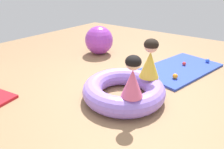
{
  "coord_description": "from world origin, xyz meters",
  "views": [
    {
      "loc": [
        -2.08,
        -1.46,
        1.48
      ],
      "look_at": [
        -0.05,
        0.08,
        0.31
      ],
      "focal_mm": 32.67,
      "sensor_mm": 36.0,
      "label": 1
    }
  ],
  "objects_px": {
    "child_in_yellow": "(150,59)",
    "play_ball_orange": "(175,76)",
    "play_ball_red": "(184,64)",
    "child_in_pink": "(133,77)",
    "inflatable_cushion": "(124,90)",
    "play_ball_green_second": "(150,67)",
    "play_ball_blue": "(208,61)",
    "exercise_ball_large": "(99,40)"
  },
  "relations": [
    {
      "from": "child_in_pink",
      "to": "play_ball_green_second",
      "type": "distance_m",
      "value": 1.39
    },
    {
      "from": "exercise_ball_large",
      "to": "child_in_yellow",
      "type": "bearing_deg",
      "value": -118.54
    },
    {
      "from": "child_in_pink",
      "to": "exercise_ball_large",
      "type": "height_order",
      "value": "child_in_pink"
    },
    {
      "from": "child_in_yellow",
      "to": "play_ball_red",
      "type": "xyz_separation_m",
      "value": [
        1.28,
        -0.08,
        -0.45
      ]
    },
    {
      "from": "exercise_ball_large",
      "to": "play_ball_blue",
      "type": "bearing_deg",
      "value": -69.77
    },
    {
      "from": "play_ball_blue",
      "to": "play_ball_red",
      "type": "bearing_deg",
      "value": 143.35
    },
    {
      "from": "play_ball_orange",
      "to": "play_ball_red",
      "type": "xyz_separation_m",
      "value": [
        0.66,
        0.08,
        -0.01
      ]
    },
    {
      "from": "inflatable_cushion",
      "to": "play_ball_blue",
      "type": "xyz_separation_m",
      "value": [
        2.03,
        -0.59,
        -0.05
      ]
    },
    {
      "from": "child_in_yellow",
      "to": "play_ball_green_second",
      "type": "bearing_deg",
      "value": -120.27
    },
    {
      "from": "inflatable_cushion",
      "to": "child_in_yellow",
      "type": "xyz_separation_m",
      "value": [
        0.33,
        -0.19,
        0.39
      ]
    },
    {
      "from": "inflatable_cushion",
      "to": "play_ball_orange",
      "type": "relative_size",
      "value": 13.0
    },
    {
      "from": "play_ball_red",
      "to": "child_in_pink",
      "type": "bearing_deg",
      "value": -179.76
    },
    {
      "from": "child_in_yellow",
      "to": "play_ball_red",
      "type": "bearing_deg",
      "value": -149.29
    },
    {
      "from": "inflatable_cushion",
      "to": "play_ball_green_second",
      "type": "distance_m",
      "value": 1.02
    },
    {
      "from": "child_in_yellow",
      "to": "play_ball_orange",
      "type": "relative_size",
      "value": 6.27
    },
    {
      "from": "inflatable_cushion",
      "to": "child_in_pink",
      "type": "distance_m",
      "value": 0.54
    },
    {
      "from": "play_ball_blue",
      "to": "inflatable_cushion",
      "type": "bearing_deg",
      "value": 163.83
    },
    {
      "from": "child_in_yellow",
      "to": "play_ball_green_second",
      "type": "xyz_separation_m",
      "value": [
        0.68,
        0.32,
        -0.43
      ]
    },
    {
      "from": "child_in_yellow",
      "to": "play_ball_red",
      "type": "relative_size",
      "value": 7.82
    },
    {
      "from": "inflatable_cushion",
      "to": "play_ball_orange",
      "type": "height_order",
      "value": "inflatable_cushion"
    },
    {
      "from": "play_ball_red",
      "to": "play_ball_green_second",
      "type": "relative_size",
      "value": 0.64
    },
    {
      "from": "play_ball_orange",
      "to": "exercise_ball_large",
      "type": "relative_size",
      "value": 0.14
    },
    {
      "from": "child_in_pink",
      "to": "child_in_yellow",
      "type": "height_order",
      "value": "child_in_yellow"
    },
    {
      "from": "child_in_pink",
      "to": "play_ball_orange",
      "type": "bearing_deg",
      "value": -153.04
    },
    {
      "from": "play_ball_red",
      "to": "play_ball_blue",
      "type": "bearing_deg",
      "value": -36.65
    },
    {
      "from": "play_ball_orange",
      "to": "play_ball_blue",
      "type": "bearing_deg",
      "value": -12.08
    },
    {
      "from": "exercise_ball_large",
      "to": "child_in_pink",
      "type": "bearing_deg",
      "value": -130.23
    },
    {
      "from": "play_ball_orange",
      "to": "play_ball_red",
      "type": "relative_size",
      "value": 1.25
    },
    {
      "from": "inflatable_cushion",
      "to": "child_in_yellow",
      "type": "distance_m",
      "value": 0.55
    },
    {
      "from": "play_ball_green_second",
      "to": "exercise_ball_large",
      "type": "distance_m",
      "value": 1.42
    },
    {
      "from": "inflatable_cushion",
      "to": "play_ball_green_second",
      "type": "bearing_deg",
      "value": 7.14
    },
    {
      "from": "child_in_pink",
      "to": "play_ball_red",
      "type": "height_order",
      "value": "child_in_pink"
    },
    {
      "from": "play_ball_orange",
      "to": "exercise_ball_large",
      "type": "xyz_separation_m",
      "value": [
        0.3,
        1.86,
        0.22
      ]
    },
    {
      "from": "inflatable_cushion",
      "to": "play_ball_green_second",
      "type": "height_order",
      "value": "inflatable_cushion"
    },
    {
      "from": "play_ball_blue",
      "to": "play_ball_green_second",
      "type": "bearing_deg",
      "value": 144.97
    },
    {
      "from": "play_ball_blue",
      "to": "exercise_ball_large",
      "type": "xyz_separation_m",
      "value": [
        -0.77,
        2.09,
        0.23
      ]
    },
    {
      "from": "child_in_pink",
      "to": "play_ball_blue",
      "type": "distance_m",
      "value": 2.35
    },
    {
      "from": "inflatable_cushion",
      "to": "play_ball_blue",
      "type": "height_order",
      "value": "inflatable_cushion"
    },
    {
      "from": "play_ball_orange",
      "to": "play_ball_blue",
      "type": "distance_m",
      "value": 1.1
    },
    {
      "from": "child_in_pink",
      "to": "play_ball_orange",
      "type": "relative_size",
      "value": 5.78
    },
    {
      "from": "inflatable_cushion",
      "to": "play_ball_blue",
      "type": "bearing_deg",
      "value": -16.17
    },
    {
      "from": "play_ball_blue",
      "to": "exercise_ball_large",
      "type": "height_order",
      "value": "exercise_ball_large"
    }
  ]
}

